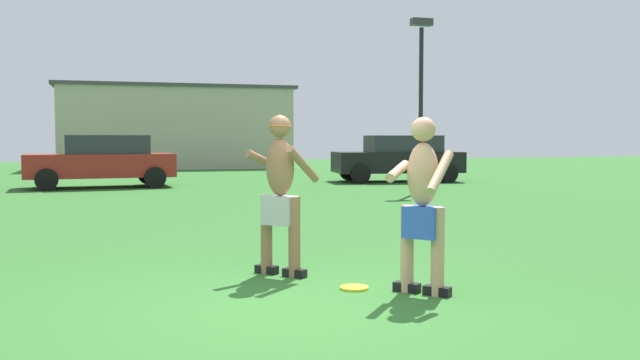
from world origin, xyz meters
TOP-DOWN VIEW (x-y plane):
  - ground_plane at (0.00, 0.00)m, footprint 80.00×80.00m
  - player_with_cap at (0.28, 1.48)m, footprint 0.83×0.72m
  - player_in_blue at (1.37, 0.20)m, footprint 0.73×0.80m
  - frisbee at (0.82, 0.59)m, footprint 0.29×0.29m
  - car_black_near_post at (7.94, 15.98)m, footprint 4.48×2.44m
  - car_red_mid_lot at (-1.76, 16.00)m, footprint 4.41×2.25m
  - lamp_post at (6.72, 11.64)m, footprint 0.60×0.24m
  - outbuilding_behind_lot at (1.59, 29.26)m, footprint 11.38×4.90m

SIDE VIEW (x-z plane):
  - ground_plane at x=0.00m, z-range 0.00..0.00m
  - frisbee at x=0.82m, z-range 0.00..0.03m
  - car_black_near_post at x=7.94m, z-range 0.03..1.61m
  - car_red_mid_lot at x=-1.76m, z-range 0.03..1.61m
  - player_in_blue at x=1.37m, z-range 0.04..1.75m
  - player_with_cap at x=0.28m, z-range 0.09..1.86m
  - outbuilding_behind_lot at x=1.59m, z-range 0.01..4.05m
  - lamp_post at x=6.72m, z-range 0.61..5.38m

